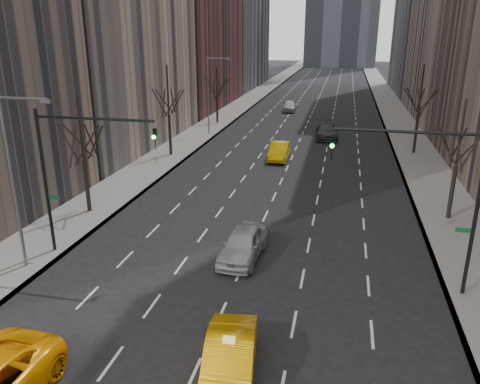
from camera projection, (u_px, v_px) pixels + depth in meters
The scene contains 16 objects.
sidewalk_left at pixel (243, 104), 80.45m from camera, with size 4.50×320.00×0.15m, color slate.
sidewalk_right at pixel (391, 109), 75.45m from camera, with size 4.50×320.00×0.15m, color slate.
tree_lw_b at pixel (84, 161), 31.20m from camera, with size 3.36×3.50×7.82m.
tree_lw_c at pixel (169, 116), 45.87m from camera, with size 3.36×3.50×8.74m.
tree_lw_d at pixel (217, 97), 62.64m from camera, with size 3.36×3.50×7.36m.
tree_rw_b at pixel (456, 166), 30.00m from camera, with size 3.36×3.50×7.82m.
tree_rw_c at pixel (418, 115), 46.52m from camera, with size 3.36×3.50×8.74m.
traffic_mast_left at pixel (71, 161), 24.49m from camera, with size 6.69×0.39×8.00m.
traffic_mast_right at pixel (440, 184), 20.78m from camera, with size 6.69×0.39×8.00m.
streetlight_near at pixel (16, 166), 22.96m from camera, with size 2.83×0.22×9.00m.
streetlight_far at pixel (211, 87), 55.27m from camera, with size 2.83×0.22×9.00m.
taxi_sedan at pixel (229, 362), 16.53m from camera, with size 1.75×5.01×1.65m, color #FBA705.
silver_sedan_ahead at pixel (243, 244), 25.65m from camera, with size 1.98×4.92×1.68m, color #A0A3A8.
far_taxi at pixel (279, 151), 45.67m from camera, with size 1.74×4.99×1.65m, color #ECB204.
far_suv_grey at pixel (327, 131), 54.75m from camera, with size 2.49×6.11×1.77m, color #333338.
far_car_white at pixel (290, 106), 73.17m from camera, with size 1.93×4.80×1.64m, color beige.
Camera 1 is at (4.68, -9.22, 11.90)m, focal length 35.00 mm.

